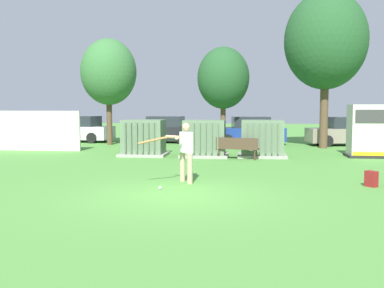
% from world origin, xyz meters
% --- Properties ---
extents(ground_plane, '(96.00, 96.00, 0.00)m').
position_xyz_m(ground_plane, '(0.00, 0.00, 0.00)').
color(ground_plane, '#51933D').
extents(fence_panel, '(4.80, 0.12, 2.00)m').
position_xyz_m(fence_panel, '(-8.85, 10.50, 1.00)').
color(fence_panel, beige).
rests_on(fence_panel, ground).
extents(transformer_west, '(2.10, 1.70, 1.62)m').
position_xyz_m(transformer_west, '(-2.84, 8.86, 0.79)').
color(transformer_west, '#9E9B93').
rests_on(transformer_west, ground).
extents(transformer_mid_west, '(2.10, 1.70, 1.62)m').
position_xyz_m(transformer_mid_west, '(-0.08, 8.77, 0.79)').
color(transformer_mid_west, '#9E9B93').
rests_on(transformer_mid_west, ground).
extents(transformer_mid_east, '(2.10, 1.70, 1.62)m').
position_xyz_m(transformer_mid_east, '(2.45, 8.99, 0.79)').
color(transformer_mid_east, '#9E9B93').
rests_on(transformer_mid_east, ground).
extents(generator_enclosure, '(1.60, 1.40, 2.30)m').
position_xyz_m(generator_enclosure, '(6.95, 9.49, 1.14)').
color(generator_enclosure, '#262626').
rests_on(generator_enclosure, ground).
extents(park_bench, '(1.84, 0.82, 0.92)m').
position_xyz_m(park_bench, '(1.38, 7.92, 0.54)').
color(park_bench, '#4C3828').
rests_on(park_bench, ground).
extents(batter, '(1.46, 1.13, 1.74)m').
position_xyz_m(batter, '(-0.02, 1.93, 0.98)').
color(batter, tan).
rests_on(batter, ground).
extents(sports_ball, '(0.09, 0.09, 0.09)m').
position_xyz_m(sports_ball, '(-0.52, 0.80, 0.04)').
color(sports_ball, white).
rests_on(sports_ball, ground).
extents(backpack, '(0.37, 0.38, 0.44)m').
position_xyz_m(backpack, '(5.20, 1.90, 0.21)').
color(backpack, maroon).
rests_on(backpack, ground).
extents(tree_left, '(3.19, 3.19, 6.09)m').
position_xyz_m(tree_left, '(-6.13, 14.33, 4.18)').
color(tree_left, brown).
rests_on(tree_left, ground).
extents(tree_center_left, '(2.89, 2.89, 5.52)m').
position_xyz_m(tree_center_left, '(0.46, 14.27, 3.78)').
color(tree_center_left, brown).
rests_on(tree_center_left, ground).
extents(tree_center_right, '(4.29, 4.29, 8.21)m').
position_xyz_m(tree_center_right, '(5.84, 13.61, 5.63)').
color(tree_center_right, brown).
rests_on(tree_center_right, ground).
extents(parked_car_leftmost, '(4.39, 2.34, 1.62)m').
position_xyz_m(parked_car_leftmost, '(-8.66, 16.22, 0.75)').
color(parked_car_leftmost, silver).
rests_on(parked_car_leftmost, ground).
extents(parked_car_left_of_center, '(4.28, 2.08, 1.62)m').
position_xyz_m(parked_car_left_of_center, '(-3.30, 16.35, 0.75)').
color(parked_car_left_of_center, black).
rests_on(parked_car_left_of_center, ground).
extents(parked_car_right_of_center, '(4.40, 2.36, 1.62)m').
position_xyz_m(parked_car_right_of_center, '(1.90, 15.65, 0.75)').
color(parked_car_right_of_center, navy).
rests_on(parked_car_right_of_center, ground).
extents(parked_car_rightmost, '(4.40, 2.37, 1.62)m').
position_xyz_m(parked_car_rightmost, '(7.40, 15.53, 0.75)').
color(parked_car_rightmost, gray).
rests_on(parked_car_rightmost, ground).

